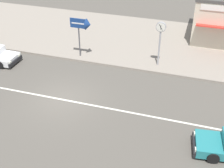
{
  "coord_description": "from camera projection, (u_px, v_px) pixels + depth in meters",
  "views": [
    {
      "loc": [
        7.77,
        -14.23,
        11.42
      ],
      "look_at": [
        2.86,
        1.47,
        0.8
      ],
      "focal_mm": 50.0,
      "sensor_mm": 36.0,
      "label": 1
    }
  ],
  "objects": [
    {
      "name": "ground_plane",
      "position": [
        62.0,
        99.0,
        19.56
      ],
      "size": [
        160.0,
        160.0,
        0.0
      ],
      "primitive_type": "plane",
      "color": "#544F47"
    },
    {
      "name": "lane_centre_stripe",
      "position": [
        62.0,
        99.0,
        19.55
      ],
      "size": [
        50.4,
        0.14,
        0.01
      ],
      "primitive_type": "cube",
      "color": "silver",
      "rests_on": "ground"
    },
    {
      "name": "kerb_strip",
      "position": [
        109.0,
        36.0,
        27.44
      ],
      "size": [
        68.0,
        10.0,
        0.15
      ],
      "primitive_type": "cube",
      "color": "gray",
      "rests_on": "ground"
    },
    {
      "name": "street_clock",
      "position": [
        161.0,
        33.0,
        21.6
      ],
      "size": [
        0.7,
        0.22,
        3.34
      ],
      "color": "#9E9EA3",
      "rests_on": "kerb_strip"
    },
    {
      "name": "arrow_signboard",
      "position": [
        86.0,
        26.0,
        22.61
      ],
      "size": [
        1.6,
        0.8,
        3.08
      ],
      "color": "#4C4C51",
      "rests_on": "kerb_strip"
    }
  ]
}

